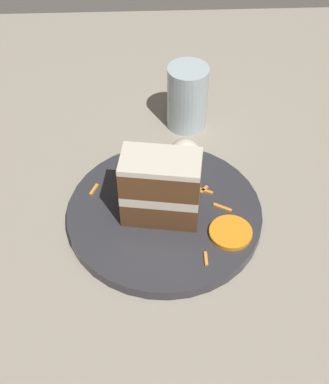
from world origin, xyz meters
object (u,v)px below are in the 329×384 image
(cake_slice, at_px, (161,188))
(drinking_glass, at_px, (187,101))
(cream_dollop, at_px, (184,152))
(plate, at_px, (164,214))
(orange_garnish, at_px, (231,232))

(cake_slice, bearing_deg, drinking_glass, 175.55)
(cake_slice, bearing_deg, cream_dollop, 168.18)
(cake_slice, bearing_deg, plate, 151.92)
(drinking_glass, bearing_deg, cream_dollop, 84.04)
(cake_slice, distance_m, cream_dollop, 0.11)
(cream_dollop, height_order, orange_garnish, cream_dollop)
(orange_garnish, bearing_deg, plate, -28.52)
(cake_slice, relative_size, drinking_glass, 1.01)
(cream_dollop, bearing_deg, drinking_glass, -95.96)
(plate, relative_size, cream_dollop, 5.96)
(drinking_glass, bearing_deg, orange_garnish, 99.14)
(plate, bearing_deg, cream_dollop, -109.36)
(plate, distance_m, orange_garnish, 0.10)
(plate, height_order, orange_garnish, orange_garnish)
(plate, xyz_separation_m, orange_garnish, (-0.09, 0.05, 0.01))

